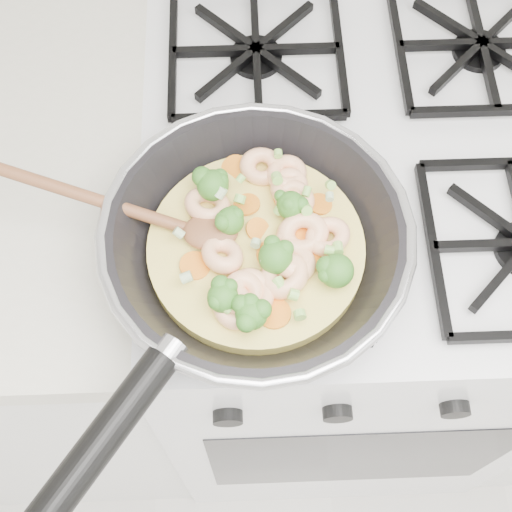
{
  "coord_description": "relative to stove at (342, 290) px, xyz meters",
  "views": [
    {
      "loc": [
        -0.17,
        1.19,
        1.63
      ],
      "look_at": [
        -0.16,
        1.54,
        0.93
      ],
      "focal_mm": 49.21,
      "sensor_mm": 36.0,
      "label": 1
    }
  ],
  "objects": [
    {
      "name": "skillet",
      "position": [
        -0.16,
        -0.16,
        0.5
      ],
      "size": [
        0.5,
        0.46,
        0.11
      ],
      "rotation": [
        0.0,
        0.0,
        0.07
      ],
      "color": "black",
      "rests_on": "stove"
    },
    {
      "name": "stove",
      "position": [
        0.0,
        0.0,
        0.0
      ],
      "size": [
        0.6,
        0.6,
        0.92
      ],
      "color": "white",
      "rests_on": "ground"
    }
  ]
}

